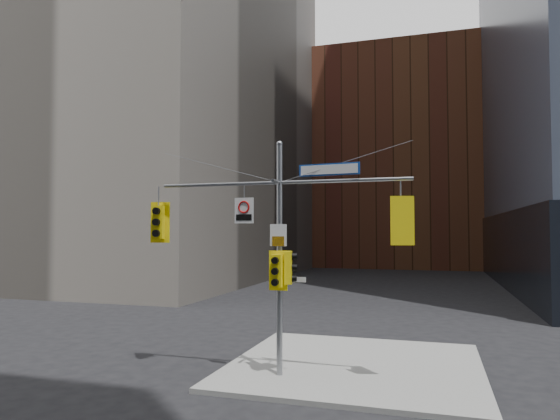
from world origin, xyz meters
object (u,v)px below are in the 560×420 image
Objects in this scene: street_sign_blade at (329,169)px; traffic_light_east_arm at (401,221)px; signal_assembly at (279,234)px; traffic_light_west_arm at (158,222)px; traffic_light_pole_side at (290,268)px; traffic_light_pole_front at (277,271)px; regulatory_sign_arm at (244,210)px.

traffic_light_east_arm is at bearing 5.04° from street_sign_blade.
traffic_light_west_arm is (-4.22, 0.01, 0.38)m from signal_assembly.
traffic_light_pole_side is 0.53× the size of street_sign_blade.
traffic_light_pole_front is at bearing -164.99° from street_sign_blade.
traffic_light_pole_side is 0.83× the size of traffic_light_pole_front.
traffic_light_pole_side is 2.32m from regulatory_sign_arm.
signal_assembly is 3.66m from traffic_light_east_arm.
traffic_light_pole_side is 0.44m from traffic_light_pole_front.
traffic_light_east_arm is at bearing 0.01° from signal_assembly.
traffic_light_pole_front is (-3.64, -0.27, -1.49)m from traffic_light_east_arm.
signal_assembly is 5.86× the size of traffic_light_west_arm.
regulatory_sign_arm is (-1.48, -0.04, 1.78)m from traffic_light_pole_side.
signal_assembly is 6.62× the size of traffic_light_pole_front.
traffic_light_east_arm reaches higher than traffic_light_west_arm.
regulatory_sign_arm reaches higher than traffic_light_pole_front.
traffic_light_pole_side is (0.32, 0.02, -1.02)m from signal_assembly.
traffic_light_pole_front is at bearing -90.03° from signal_assembly.
traffic_light_west_arm is at bearing 179.82° from signal_assembly.
traffic_light_east_arm is at bearing -11.73° from traffic_light_west_arm.
regulatory_sign_arm is at bearing -174.38° from street_sign_blade.
traffic_light_west_arm is 4.76m from traffic_light_pole_side.
traffic_light_pole_front is (-0.00, -0.27, -1.11)m from signal_assembly.
traffic_light_west_arm is 1.69× the size of regulatory_sign_arm.
street_sign_blade reaches higher than traffic_light_pole_side.
traffic_light_east_arm is 0.74× the size of street_sign_blade.
street_sign_blade is at bearing 8.47° from traffic_light_pole_front.
traffic_light_west_arm is at bearing 78.51° from traffic_light_pole_side.
traffic_light_west_arm is 3.08m from regulatory_sign_arm.
street_sign_blade is (1.55, 0.27, 3.04)m from traffic_light_pole_front.
signal_assembly is at bearing -11.82° from traffic_light_west_arm.
traffic_light_east_arm is (7.86, -0.01, -0.00)m from traffic_light_west_arm.
traffic_light_pole_side is at bearing -11.61° from traffic_light_west_arm.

